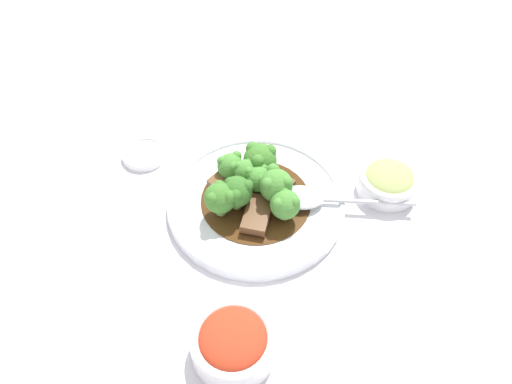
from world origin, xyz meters
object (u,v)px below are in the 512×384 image
Objects in this scene: beef_strip_0 at (257,214)px; broccoli_floret_1 at (276,185)px; broccoli_floret_2 at (260,159)px; broccoli_floret_3 at (246,171)px; beef_strip_1 at (277,185)px; broccoli_floret_0 at (231,166)px; side_bowl_kimchi at (233,342)px; broccoli_floret_5 at (238,193)px; broccoli_floret_6 at (259,178)px; sauce_dish at (144,154)px; main_plate at (256,202)px; beef_strip_2 at (229,189)px; broccoli_floret_7 at (221,199)px; side_bowl_appetizer at (388,181)px; broccoli_floret_4 at (285,204)px; serving_spoon at (310,198)px.

beef_strip_0 is 0.05m from broccoli_floret_1.
broccoli_floret_2 reaches higher than beef_strip_0.
beef_strip_1 is at bearing 54.28° from broccoli_floret_3.
broccoli_floret_0 reaches higher than side_bowl_kimchi.
broccoli_floret_6 is (-0.02, 0.05, -0.01)m from broccoli_floret_5.
broccoli_floret_0 is 0.05m from broccoli_floret_2.
sauce_dish is (-0.21, -0.14, -0.05)m from broccoli_floret_1.
sauce_dish is (-0.13, -0.11, -0.04)m from broccoli_floret_0.
broccoli_floret_3 is at bearing -125.72° from beef_strip_1.
main_plate is 0.05m from beef_strip_2.
main_plate is at bearing 93.13° from broccoli_floret_7.
broccoli_floret_5 is at bearing -82.36° from beef_strip_1.
broccoli_floret_5 is (-0.03, -0.02, 0.03)m from beef_strip_0.
broccoli_floret_1 is 1.06× the size of broccoli_floret_7.
broccoli_floret_0 is 0.08m from broccoli_floret_7.
sauce_dish is at bearing -128.64° from side_bowl_appetizer.
broccoli_floret_3 is 0.02m from broccoli_floret_6.
broccoli_floret_5 reaches higher than side_bowl_appetizer.
broccoli_floret_2 is (-0.08, 0.05, 0.03)m from beef_strip_0.
broccoli_floret_4 reaches higher than serving_spoon.
broccoli_floret_7 is (-0.00, -0.03, 0.00)m from broccoli_floret_5.
beef_strip_1 is 0.08m from beef_strip_2.
broccoli_floret_2 is at bearing 174.17° from broccoli_floret_4.
broccoli_floret_7 reaches higher than beef_strip_2.
broccoli_floret_0 reaches higher than side_bowl_appetizer.
broccoli_floret_0 is 0.09m from broccoli_floret_1.
beef_strip_0 is 1.01× the size of beef_strip_2.
broccoli_floret_4 is 0.10m from broccoli_floret_7.
side_bowl_kimchi is (0.20, -0.14, 0.02)m from main_plate.
broccoli_floret_1 is (0.02, -0.02, 0.03)m from beef_strip_1.
beef_strip_0 is at bearing -30.01° from broccoli_floret_6.
serving_spoon is at bearing 126.68° from side_bowl_kimchi.
beef_strip_1 is 0.05m from broccoli_floret_2.
side_bowl_kimchi is at bearing -69.31° from side_bowl_appetizer.
beef_strip_1 is 0.92× the size of broccoli_floret_1.
broccoli_floret_5 is 0.11m from serving_spoon.
broccoli_floret_0 is 0.05m from broccoli_floret_6.
broccoli_floret_4 is (0.08, 0.05, 0.02)m from beef_strip_2.
beef_strip_1 is at bearing 138.72° from side_bowl_kimchi.
broccoli_floret_2 reaches higher than broccoli_floret_4.
broccoli_floret_0 is 0.03m from broccoli_floret_3.
beef_strip_1 is 1.24× the size of broccoli_floret_6.
serving_spoon reaches higher than beef_strip_1.
side_bowl_kimchi is at bearing -53.32° from serving_spoon.
side_bowl_kimchi is 1.10× the size of side_bowl_appetizer.
broccoli_floret_5 is at bearing -103.64° from broccoli_floret_1.
serving_spoon is 1.82× the size of side_bowl_kimchi.
side_bowl_kimchi reaches higher than beef_strip_0.
broccoli_floret_0 is (-0.09, 0.00, 0.02)m from beef_strip_0.
serving_spoon is at bearing 83.92° from beef_strip_0.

